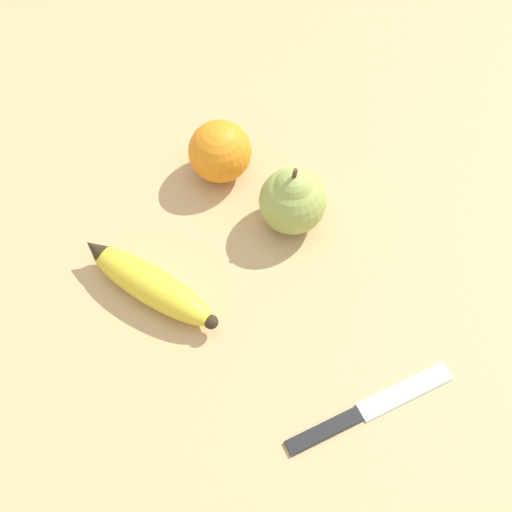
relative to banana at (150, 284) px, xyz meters
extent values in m
plane|color=tan|center=(0.04, -0.19, -0.02)|extent=(3.00, 3.00, 0.00)
ellipsoid|color=yellow|center=(0.00, 0.00, 0.00)|extent=(0.13, 0.16, 0.04)
cone|color=#2D2314|center=(0.04, 0.07, 0.01)|extent=(0.03, 0.04, 0.03)
sphere|color=#2D2314|center=(-0.05, -0.07, 0.00)|extent=(0.02, 0.02, 0.02)
sphere|color=orange|center=(0.18, -0.08, 0.02)|extent=(0.08, 0.08, 0.08)
sphere|color=#99A84C|center=(0.10, -0.16, 0.02)|extent=(0.08, 0.08, 0.08)
sphere|color=#99A84C|center=(0.10, -0.16, 0.04)|extent=(0.05, 0.05, 0.05)
cylinder|color=#4C3319|center=(0.10, -0.16, 0.07)|extent=(0.01, 0.01, 0.02)
cube|color=silver|center=(-0.12, -0.28, -0.02)|extent=(0.07, 0.11, 0.00)
cube|color=black|center=(-0.16, -0.19, -0.02)|extent=(0.05, 0.08, 0.01)
camera|label=1|loc=(-0.39, -0.12, 0.70)|focal=50.00mm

